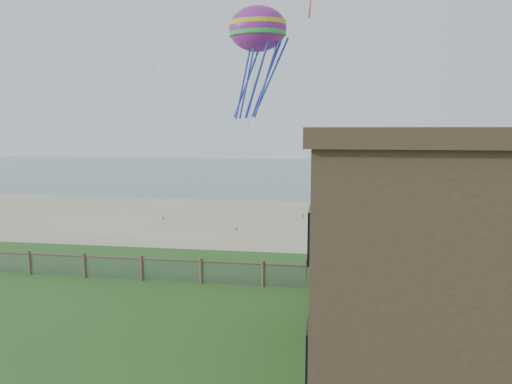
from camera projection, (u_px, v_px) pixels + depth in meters
The scene contains 7 objects.
ground at pixel (156, 339), 16.09m from camera, with size 160.00×160.00×0.00m, color #2E591E.
sand_beach at pixel (253, 219), 37.64m from camera, with size 72.00×20.00×0.02m, color tan.
ocean at pixel (291, 171), 80.74m from camera, with size 160.00×68.00×0.02m, color slate.
chainlink_fence at pixel (201, 272), 21.89m from camera, with size 36.20×0.20×1.25m, color brown, non-canonical shape.
motel_deck at pixel (497, 301), 19.04m from camera, with size 15.00×2.00×0.50m, color #4F382D.
picnic_table at pixel (385, 330), 15.93m from camera, with size 1.85×1.40×0.78m, color #4F382D, non-canonical shape.
octopus_kite at pixel (258, 60), 28.55m from camera, with size 3.58×2.53×7.38m, color #F6264F, non-canonical shape.
Camera 1 is at (5.75, -14.53, 7.36)m, focal length 32.00 mm.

